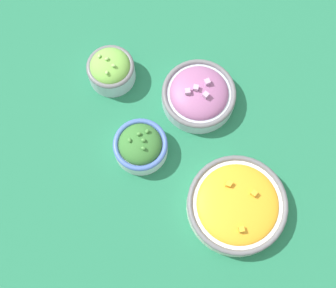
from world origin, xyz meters
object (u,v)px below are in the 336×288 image
at_px(bowl_broccoli, 140,146).
at_px(bowl_lettuce, 111,69).
at_px(bowl_red_onion, 199,95).
at_px(bowl_squash, 237,205).

relative_size(bowl_broccoli, bowl_lettuce, 1.10).
relative_size(bowl_red_onion, bowl_lettuce, 1.54).
bearing_deg(bowl_red_onion, bowl_broccoli, 51.76).
bearing_deg(bowl_lettuce, bowl_squash, 140.36).
xyz_separation_m(bowl_red_onion, bowl_lettuce, (0.21, -0.03, 0.01)).
height_order(bowl_red_onion, bowl_lettuce, bowl_lettuce).
xyz_separation_m(bowl_broccoli, bowl_squash, (-0.23, 0.10, -0.01)).
height_order(bowl_red_onion, bowl_broccoli, same).
distance_m(bowl_red_onion, bowl_broccoli, 0.18).
distance_m(bowl_red_onion, bowl_lettuce, 0.21).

